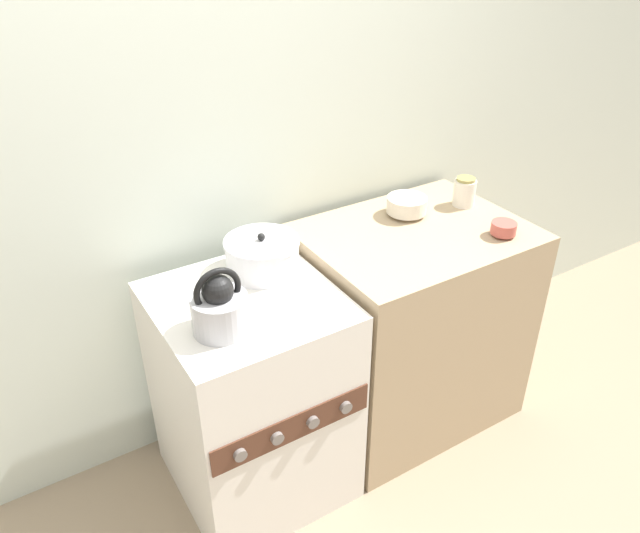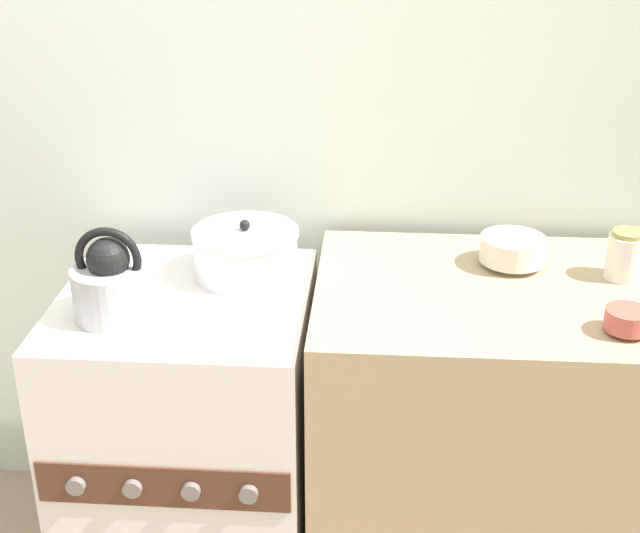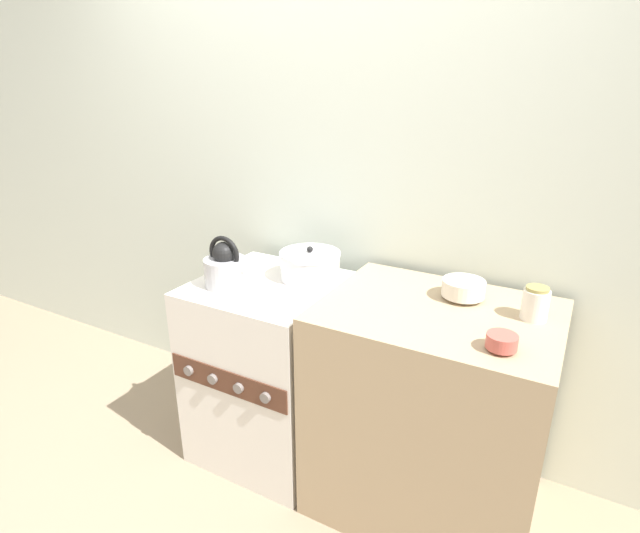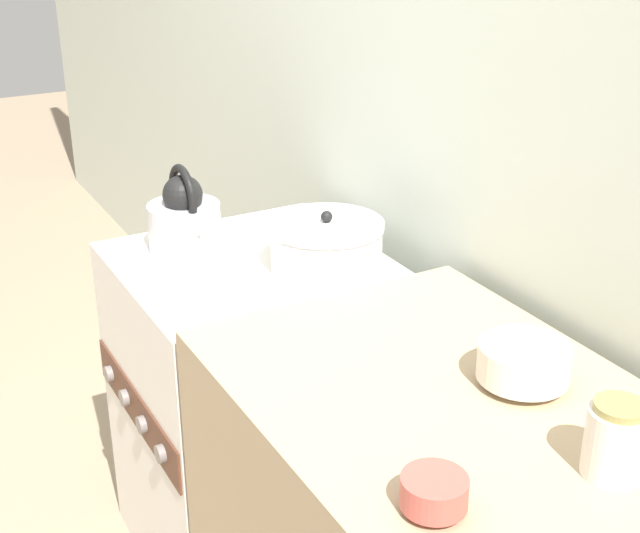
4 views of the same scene
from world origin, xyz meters
The scene contains 9 objects.
ground_plane centered at (0.00, 0.00, 0.00)m, with size 12.00×12.00×0.00m, color gray.
wall_back centered at (0.00, 0.74, 1.25)m, with size 7.00×0.06×2.50m.
stove centered at (0.00, 0.31, 0.44)m, with size 0.62×0.65×0.87m.
counter centered at (0.77, 0.34, 0.46)m, with size 0.88×0.67×0.91m.
kettle centered at (-0.14, 0.20, 0.96)m, with size 0.22×0.18×0.23m.
cooking_pot centered at (0.14, 0.45, 0.94)m, with size 0.27×0.27×0.15m.
enamel_bowl centered at (0.82, 0.47, 0.96)m, with size 0.17×0.17×0.08m.
small_ceramic_bowl centered at (1.03, 0.13, 0.95)m, with size 0.10×0.10×0.06m.
storage_jar centered at (1.09, 0.42, 0.97)m, with size 0.09×0.09×0.12m.
Camera 1 is at (-0.71, -1.31, 2.07)m, focal length 35.00 mm.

